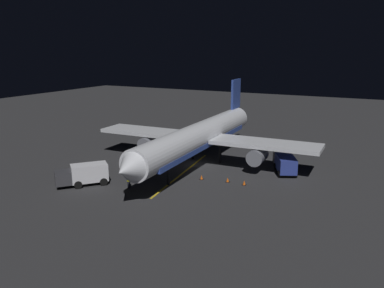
# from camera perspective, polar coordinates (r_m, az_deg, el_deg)

# --- Properties ---
(ground_plane) EXTENTS (180.00, 180.00, 0.20)m
(ground_plane) POSITION_cam_1_polar(r_m,az_deg,el_deg) (53.94, 0.97, -3.27)
(ground_plane) COLOR #2D2D2F
(apron_guide_stripe) EXTENTS (2.57, 18.66, 0.01)m
(apron_guide_stripe) POSITION_cam_1_polar(r_m,az_deg,el_deg) (50.67, -1.38, -4.28)
(apron_guide_stripe) COLOR gold
(apron_guide_stripe) RESTS_ON ground_plane
(airliner) EXTENTS (31.85, 37.56, 10.77)m
(airliner) POSITION_cam_1_polar(r_m,az_deg,el_deg) (53.43, 1.26, 1.11)
(airliner) COLOR white
(airliner) RESTS_ON ground_plane
(baggage_truck) EXTENTS (5.43, 5.82, 2.47)m
(baggage_truck) POSITION_cam_1_polar(r_m,az_deg,el_deg) (47.76, -15.39, -4.33)
(baggage_truck) COLOR silver
(baggage_truck) RESTS_ON ground_plane
(catering_truck) EXTENTS (4.52, 6.64, 2.30)m
(catering_truck) POSITION_cam_1_polar(r_m,az_deg,el_deg) (52.27, 13.31, -2.71)
(catering_truck) COLOR navy
(catering_truck) RESTS_ON ground_plane
(ground_crew_worker) EXTENTS (0.40, 0.40, 1.74)m
(ground_crew_worker) POSITION_cam_1_polar(r_m,az_deg,el_deg) (45.74, -9.18, -5.30)
(ground_crew_worker) COLOR black
(ground_crew_worker) RESTS_ON ground_plane
(traffic_cone_near_left) EXTENTS (0.50, 0.50, 0.55)m
(traffic_cone_near_left) POSITION_cam_1_polar(r_m,az_deg,el_deg) (46.78, 7.59, -5.63)
(traffic_cone_near_left) COLOR #EA590F
(traffic_cone_near_left) RESTS_ON ground_plane
(traffic_cone_near_right) EXTENTS (0.50, 0.50, 0.55)m
(traffic_cone_near_right) POSITION_cam_1_polar(r_m,az_deg,el_deg) (47.56, 5.20, -5.24)
(traffic_cone_near_right) COLOR #EA590F
(traffic_cone_near_right) RESTS_ON ground_plane
(traffic_cone_under_wing) EXTENTS (0.50, 0.50, 0.55)m
(traffic_cone_under_wing) POSITION_cam_1_polar(r_m,az_deg,el_deg) (48.34, 1.40, -4.87)
(traffic_cone_under_wing) COLOR #EA590F
(traffic_cone_under_wing) RESTS_ON ground_plane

